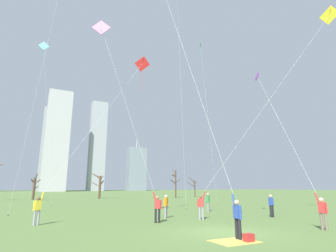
% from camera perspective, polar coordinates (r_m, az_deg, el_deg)
% --- Properties ---
extents(ground_plane, '(400.00, 400.00, 0.00)m').
position_cam_1_polar(ground_plane, '(14.16, 11.86, -21.46)').
color(ground_plane, '#5B7A3D').
extents(kite_flyer_midfield_left_pink, '(4.76, 1.67, 13.75)m').
position_cam_1_polar(kite_flyer_midfield_left_pink, '(17.33, -4.97, -8.74)').
color(kite_flyer_midfield_left_pink, black).
rests_on(kite_flyer_midfield_left_pink, ground).
extents(kite_flyer_foreground_left_red, '(7.80, 1.77, 12.95)m').
position_cam_1_polar(kite_flyer_foreground_left_red, '(18.38, -20.96, -8.59)').
color(kite_flyer_foreground_left_red, gray).
rests_on(kite_flyer_foreground_left_red, ground).
extents(kite_flyer_far_back_yellow, '(9.91, 5.91, 16.16)m').
position_cam_1_polar(kite_flyer_far_back_yellow, '(19.60, 13.85, -6.53)').
color(kite_flyer_far_back_yellow, gray).
rests_on(kite_flyer_far_back_yellow, ground).
extents(kite_flyer_midfield_center_purple, '(0.97, 4.92, 10.68)m').
position_cam_1_polar(kite_flyer_midfield_center_purple, '(16.86, 28.58, -12.11)').
color(kite_flyer_midfield_center_purple, '#726656').
rests_on(kite_flyer_midfield_center_purple, ground).
extents(kite_flyer_midfield_right_blue, '(0.99, 8.60, 20.91)m').
position_cam_1_polar(kite_flyer_midfield_right_blue, '(13.22, 10.64, -6.54)').
color(kite_flyer_midfield_right_blue, black).
rests_on(kite_flyer_midfield_right_blue, ground).
extents(bystander_watching_nearby, '(0.51, 0.22, 1.62)m').
position_cam_1_polar(bystander_watching_nearby, '(21.96, 21.23, -15.39)').
color(bystander_watching_nearby, black).
rests_on(bystander_watching_nearby, ground).
extents(bystander_far_off_by_trees, '(0.40, 0.38, 1.62)m').
position_cam_1_polar(bystander_far_off_by_trees, '(25.44, 8.60, -15.65)').
color(bystander_far_off_by_trees, gray).
rests_on(bystander_far_off_by_trees, ground).
extents(bystander_strolling_midfield, '(0.41, 0.37, 1.62)m').
position_cam_1_polar(bystander_strolling_midfield, '(19.90, -0.44, -16.57)').
color(bystander_strolling_midfield, gray).
rests_on(bystander_strolling_midfield, ground).
extents(distant_kite_low_near_trees_white, '(2.62, 2.22, 24.62)m').
position_cam_1_polar(distant_kite_low_near_trees_white, '(32.75, -22.60, 23.59)').
color(distant_kite_low_near_trees_white, white).
rests_on(distant_kite_low_near_trees_white, ground).
extents(distant_kite_drifting_right_teal, '(3.37, 0.96, 20.91)m').
position_cam_1_polar(distant_kite_drifting_right_teal, '(39.33, -24.99, 13.69)').
color(distant_kite_drifting_right_teal, teal).
rests_on(distant_kite_drifting_right_teal, ground).
extents(distant_kite_drifting_left_orange, '(1.59, 4.30, 28.67)m').
position_cam_1_polar(distant_kite_drifting_left_orange, '(37.60, 2.21, 21.32)').
color(distant_kite_drifting_left_orange, orange).
rests_on(distant_kite_drifting_left_orange, ground).
extents(distant_kite_high_overhead_green, '(2.11, 5.71, 25.83)m').
position_cam_1_polar(distant_kite_high_overhead_green, '(45.33, 7.17, 14.73)').
color(distant_kite_high_overhead_green, green).
rests_on(distant_kite_high_overhead_green, ground).
extents(picnic_spot, '(1.80, 1.40, 0.31)m').
position_cam_1_polar(picnic_spot, '(12.14, 15.69, -22.30)').
color(picnic_spot, '#D8BF4C').
rests_on(picnic_spot, ground).
extents(bare_tree_rightmost, '(2.54, 1.81, 4.54)m').
position_cam_1_polar(bare_tree_rightmost, '(63.16, 5.64, -12.86)').
color(bare_tree_rightmost, '#4C3828').
rests_on(bare_tree_rightmost, ground).
extents(bare_tree_center, '(1.70, 2.55, 4.52)m').
position_cam_1_polar(bare_tree_center, '(54.16, -26.74, -11.63)').
color(bare_tree_center, '#4C3828').
rests_on(bare_tree_center, ground).
extents(bare_tree_left_of_center, '(2.49, 1.72, 4.82)m').
position_cam_1_polar(bare_tree_left_of_center, '(54.66, -14.43, -12.26)').
color(bare_tree_left_of_center, '#4C3828').
rests_on(bare_tree_left_of_center, ground).
extents(bare_tree_far_right_edge, '(2.55, 1.76, 5.94)m').
position_cam_1_polar(bare_tree_far_right_edge, '(57.13, 1.59, -12.04)').
color(bare_tree_far_right_edge, '#4C3828').
rests_on(bare_tree_far_right_edge, ground).
extents(skyline_short_annex, '(9.31, 6.01, 53.81)m').
position_cam_1_polar(skyline_short_annex, '(166.95, -14.90, -4.00)').
color(skyline_short_annex, '#9EA3AD').
rests_on(skyline_short_annex, ground).
extents(skyline_wide_slab, '(11.85, 11.41, 52.10)m').
position_cam_1_polar(skyline_wide_slab, '(151.24, -22.76, -2.86)').
color(skyline_wide_slab, '#B2B2B7').
rests_on(skyline_wide_slab, ground).
extents(skyline_mid_tower_left, '(10.20, 7.11, 48.69)m').
position_cam_1_polar(skyline_mid_tower_left, '(171.37, -23.98, -4.41)').
color(skyline_mid_tower_left, '#9EA3AD').
rests_on(skyline_mid_tower_left, ground).
extents(skyline_slender_spire, '(11.70, 7.03, 32.01)m').
position_cam_1_polar(skyline_slender_spire, '(174.04, -6.82, -9.08)').
color(skyline_slender_spire, gray).
rests_on(skyline_slender_spire, ground).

